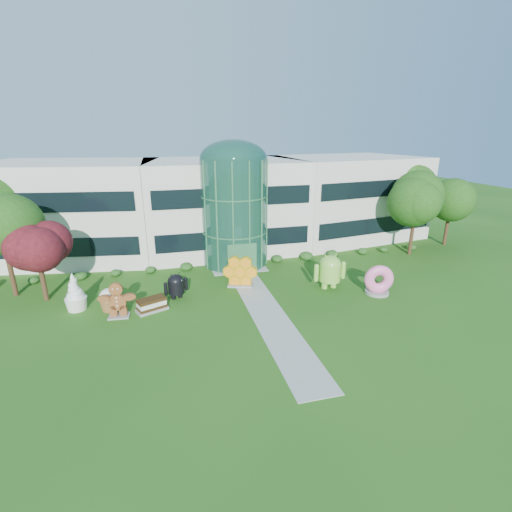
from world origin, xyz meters
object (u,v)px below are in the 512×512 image
object	(u,v)px
android_black	(176,284)
donut	(378,279)
android_green	(330,269)
gingerbread	(117,300)

from	to	relation	value
android_black	donut	world-z (taller)	donut
android_green	gingerbread	bearing A→B (deg)	-177.06
android_green	donut	distance (m)	3.76
android_black	gingerbread	distance (m)	4.51
donut	gingerbread	xyz separation A→B (m)	(-19.26, 1.10, 0.07)
android_green	gingerbread	size ratio (longest dim) A/B	1.17
android_green	donut	bearing A→B (deg)	-32.65
android_black	android_green	bearing A→B (deg)	-25.90
android_green	gingerbread	xyz separation A→B (m)	(-16.10, -0.90, -0.34)
android_black	donut	size ratio (longest dim) A/B	0.94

